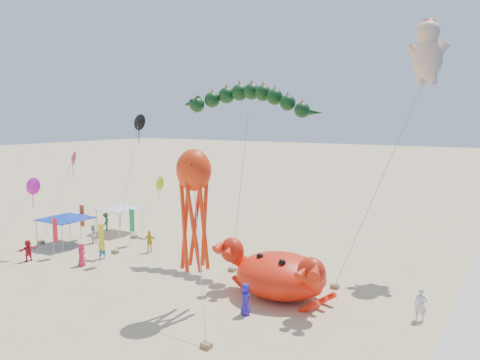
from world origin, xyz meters
name	(u,v)px	position (x,y,z in m)	size (l,w,h in m)	color
ground	(250,290)	(0.00, 0.00, 0.00)	(320.00, 320.00, 0.00)	#D1B784
foam_strip	(465,339)	(12.00, 0.00, 0.01)	(320.00, 320.00, 0.00)	silver
crab_inflatable	(280,274)	(2.04, -0.05, 1.44)	(7.47, 5.60, 3.27)	red
dragon_kite	(246,104)	(-3.41, 5.14, 11.50)	(10.50, 4.30, 12.65)	black
cherub_kite	(427,50)	(7.62, 10.68, 15.09)	(4.60, 8.66, 17.20)	#FCC19A
octopus_kite	(194,200)	(-1.19, -3.99, 6.12)	(4.42, 4.41, 8.90)	#FC340D
canopy_blue	(65,216)	(-18.36, 0.83, 2.44)	(3.85, 3.85, 2.71)	gray
canopy_white	(119,207)	(-17.73, 6.22, 2.44)	(3.44, 3.44, 2.71)	gray
feather_flags	(93,226)	(-14.97, 0.75, 2.01)	(7.72, 5.67, 3.20)	gray
beachgoers	(122,248)	(-11.47, 0.46, 0.84)	(30.12, 11.12, 1.76)	red
small_kites	(100,171)	(-16.21, 2.78, 6.13)	(9.74, 13.42, 10.89)	yellow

